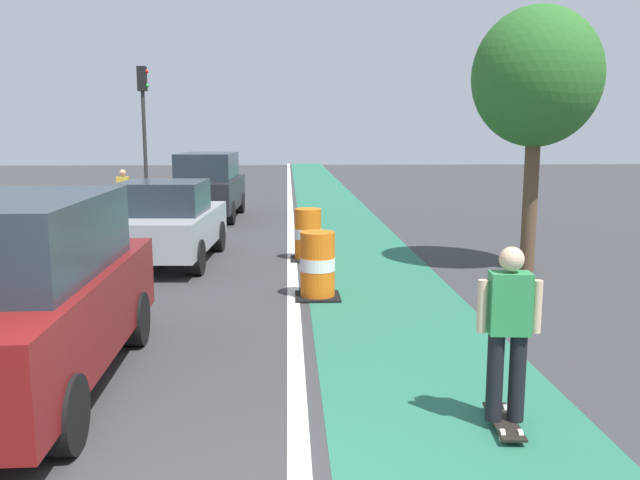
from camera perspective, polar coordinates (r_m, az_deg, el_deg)
name	(u,v)px	position (r m, az deg, el deg)	size (l,w,h in m)	color
bike_lane_strip	(351,240)	(16.49, 2.70, 0.04)	(2.50, 80.00, 0.01)	#286B51
lane_divider_stripe	(291,240)	(16.42, -2.51, 0.00)	(0.20, 80.00, 0.01)	silver
skateboarder_on_lane	(508,332)	(6.14, 16.07, -7.73)	(0.57, 0.82, 1.69)	black
parked_suv_nearest	(21,294)	(7.40, -24.63, -4.32)	(1.99, 4.64, 2.04)	maroon
parked_sedan_second	(167,223)	(13.85, -13.22, 1.47)	(2.10, 4.20, 1.70)	#9EA0A5
parked_suv_third	(208,185)	(20.76, -9.71, 4.71)	(2.03, 4.66, 2.04)	black
traffic_barrel_front	(318,266)	(10.63, -0.21, -2.27)	(0.73, 0.73, 1.09)	orange
traffic_barrel_mid	(308,235)	(13.80, -1.07, 0.43)	(0.73, 0.73, 1.09)	orange
traffic_light_corner	(144,110)	(26.00, -15.12, 10.88)	(0.41, 0.32, 5.10)	#2D2D2D
pedestrian_crossing	(124,195)	(19.96, -16.73, 3.77)	(0.34, 0.20, 1.61)	#33333D
street_tree_sidewalk	(536,79)	(13.23, 18.33, 13.21)	(2.40, 2.40, 5.00)	brown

